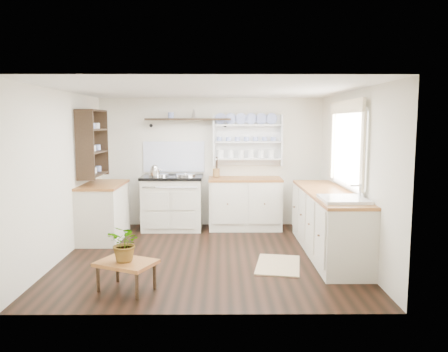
{
  "coord_description": "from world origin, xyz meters",
  "views": [
    {
      "loc": [
        0.19,
        -5.96,
        1.86
      ],
      "look_at": [
        0.22,
        0.25,
        1.1
      ],
      "focal_mm": 35.0,
      "sensor_mm": 36.0,
      "label": 1
    }
  ],
  "objects": [
    {
      "name": "left_shelving",
      "position": [
        -1.84,
        0.9,
        1.55
      ],
      "size": [
        0.28,
        0.8,
        1.05
      ],
      "primitive_type": "cube",
      "color": "black",
      "rests_on": "wall_left"
    },
    {
      "name": "back_cabinets",
      "position": [
        0.6,
        1.6,
        0.46
      ],
      "size": [
        1.27,
        0.63,
        0.9
      ],
      "color": "beige",
      "rests_on": "floor"
    },
    {
      "name": "wall_left",
      "position": [
        -2.0,
        0.0,
        1.15
      ],
      "size": [
        0.02,
        3.8,
        2.3
      ],
      "primitive_type": "cube",
      "color": "silver",
      "rests_on": "ground"
    },
    {
      "name": "wall_right",
      "position": [
        2.0,
        0.0,
        1.15
      ],
      "size": [
        0.02,
        3.8,
        2.3
      ],
      "primitive_type": "cube",
      "color": "silver",
      "rests_on": "ground"
    },
    {
      "name": "plate_rack",
      "position": [
        0.65,
        1.86,
        1.56
      ],
      "size": [
        1.2,
        0.22,
        0.9
      ],
      "color": "white",
      "rests_on": "wall_back"
    },
    {
      "name": "window",
      "position": [
        1.95,
        0.15,
        1.56
      ],
      "size": [
        0.08,
        1.55,
        1.22
      ],
      "color": "white",
      "rests_on": "wall_right"
    },
    {
      "name": "belfast_sink",
      "position": [
        1.7,
        -0.65,
        0.8
      ],
      "size": [
        0.55,
        0.6,
        0.45
      ],
      "color": "white",
      "rests_on": "right_cabinets"
    },
    {
      "name": "floor_rug",
      "position": [
        0.93,
        -0.43,
        0.01
      ],
      "size": [
        0.69,
        0.93,
        0.02
      ],
      "primitive_type": "cube",
      "rotation": [
        0.0,
        0.0,
        -0.18
      ],
      "color": "#917454",
      "rests_on": "floor"
    },
    {
      "name": "potted_plant",
      "position": [
        -0.87,
        -1.27,
        0.54
      ],
      "size": [
        0.47,
        0.45,
        0.41
      ],
      "primitive_type": "imported",
      "rotation": [
        0.0,
        0.0,
        -0.43
      ],
      "color": "#3F7233",
      "rests_on": "center_table"
    },
    {
      "name": "high_shelf",
      "position": [
        -0.4,
        1.78,
        1.91
      ],
      "size": [
        1.5,
        0.29,
        0.16
      ],
      "color": "black",
      "rests_on": "wall_back"
    },
    {
      "name": "floor",
      "position": [
        0.0,
        0.0,
        0.0
      ],
      "size": [
        4.0,
        3.8,
        0.01
      ],
      "primitive_type": "cube",
      "color": "black",
      "rests_on": "ground"
    },
    {
      "name": "utensil_crock",
      "position": [
        0.09,
        1.68,
        0.98
      ],
      "size": [
        0.12,
        0.12,
        0.14
      ],
      "primitive_type": "cylinder",
      "color": "olive",
      "rests_on": "back_cabinets"
    },
    {
      "name": "center_table",
      "position": [
        -0.87,
        -1.27,
        0.29
      ],
      "size": [
        0.74,
        0.66,
        0.33
      ],
      "rotation": [
        0.0,
        0.0,
        -0.43
      ],
      "color": "brown",
      "rests_on": "floor"
    },
    {
      "name": "kettle",
      "position": [
        -0.95,
        1.45,
        1.04
      ],
      "size": [
        0.17,
        0.17,
        0.21
      ],
      "primitive_type": null,
      "color": "silver",
      "rests_on": "aga_cooker"
    },
    {
      "name": "right_cabinets",
      "position": [
        1.7,
        0.1,
        0.46
      ],
      "size": [
        0.62,
        2.43,
        0.9
      ],
      "color": "beige",
      "rests_on": "floor"
    },
    {
      "name": "aga_cooker",
      "position": [
        -0.67,
        1.57,
        0.48
      ],
      "size": [
        1.06,
        0.73,
        0.97
      ],
      "color": "beige",
      "rests_on": "floor"
    },
    {
      "name": "wall_back",
      "position": [
        0.0,
        1.9,
        1.15
      ],
      "size": [
        4.0,
        0.02,
        2.3
      ],
      "primitive_type": "cube",
      "color": "silver",
      "rests_on": "ground"
    },
    {
      "name": "ceiling",
      "position": [
        0.0,
        0.0,
        2.3
      ],
      "size": [
        4.0,
        3.8,
        0.01
      ],
      "primitive_type": "cube",
      "color": "white",
      "rests_on": "wall_back"
    },
    {
      "name": "left_cabinets",
      "position": [
        -1.7,
        0.9,
        0.46
      ],
      "size": [
        0.62,
        1.13,
        0.9
      ],
      "color": "beige",
      "rests_on": "floor"
    }
  ]
}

